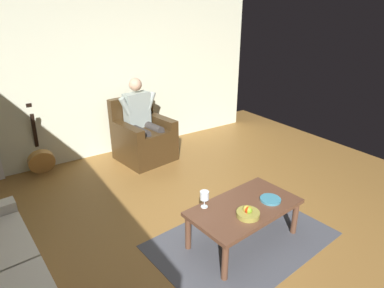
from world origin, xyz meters
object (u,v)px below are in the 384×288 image
object	(u,v)px
person_seated	(142,118)
fruit_bowl	(248,212)
decorative_dish	(270,199)
armchair	(143,139)
coffee_table	(244,210)
guitar	(41,159)
wine_glass_near	(204,196)

from	to	relation	value
person_seated	fruit_bowl	xyz separation A→B (m)	(0.14, 2.56, -0.23)
person_seated	decorative_dish	xyz separation A→B (m)	(-0.24, 2.49, -0.25)
armchair	fruit_bowl	size ratio (longest dim) A/B	4.40
armchair	person_seated	bearing A→B (deg)	90.00
coffee_table	guitar	bearing A→B (deg)	-62.85
wine_glass_near	fruit_bowl	distance (m)	0.44
armchair	person_seated	size ratio (longest dim) A/B	0.76
armchair	wine_glass_near	xyz separation A→B (m)	(0.39, 2.20, 0.21)
armchair	person_seated	world-z (taller)	person_seated
guitar	wine_glass_near	distance (m)	2.81
armchair	fruit_bowl	bearing A→B (deg)	78.21
person_seated	wine_glass_near	size ratio (longest dim) A/B	7.35
guitar	wine_glass_near	xyz separation A→B (m)	(-1.08, 2.57, 0.32)
coffee_table	wine_glass_near	bearing A→B (deg)	-31.06
person_seated	fruit_bowl	world-z (taller)	person_seated
wine_glass_near	decorative_dish	size ratio (longest dim) A/B	0.82
armchair	fruit_bowl	world-z (taller)	armchair
coffee_table	wine_glass_near	xyz separation A→B (m)	(0.35, -0.21, 0.18)
decorative_dish	coffee_table	bearing A→B (deg)	-14.70
wine_glass_near	decorative_dish	xyz separation A→B (m)	(-0.63, 0.28, -0.11)
coffee_table	fruit_bowl	distance (m)	0.20
wine_glass_near	fruit_bowl	bearing A→B (deg)	125.14
person_seated	wine_glass_near	bearing A→B (deg)	71.27
person_seated	fruit_bowl	distance (m)	2.57
guitar	fruit_bowl	world-z (taller)	guitar
coffee_table	fruit_bowl	world-z (taller)	fruit_bowl
person_seated	guitar	xyz separation A→B (m)	(1.47, -0.37, -0.47)
armchair	person_seated	distance (m)	0.35
guitar	wine_glass_near	bearing A→B (deg)	112.76
person_seated	decorative_dish	world-z (taller)	person_seated
person_seated	coffee_table	size ratio (longest dim) A/B	1.08
armchair	guitar	xyz separation A→B (m)	(1.47, -0.37, -0.11)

